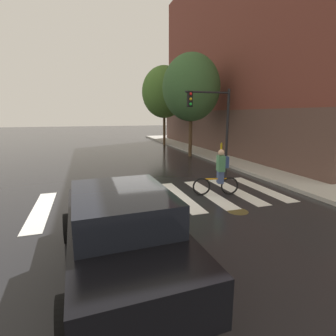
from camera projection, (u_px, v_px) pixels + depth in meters
name	position (u px, v px, depth m)	size (l,w,h in m)	color
ground_plane	(151.00, 199.00, 9.09)	(120.00, 120.00, 0.00)	black
crosswalk_stripes	(165.00, 198.00, 9.24)	(8.56, 3.61, 0.01)	silver
manhole_cover	(238.00, 211.00, 7.94)	(0.64, 0.64, 0.01)	#473D1E
sedan_near	(122.00, 229.00, 4.83)	(2.31, 4.67, 1.59)	black
cyclist	(220.00, 173.00, 9.42)	(1.68, 0.45, 1.69)	black
traffic_light_near	(214.00, 115.00, 13.30)	(2.47, 0.28, 4.20)	black
fire_hydrant	(222.00, 148.00, 18.68)	(0.33, 0.22, 0.78)	gold
street_tree_near	(191.00, 88.00, 17.47)	(3.89, 3.89, 6.91)	#4C3823
street_tree_mid	(164.00, 92.00, 24.00)	(4.09, 4.09, 7.28)	#4C3823
corner_building	(310.00, 63.00, 22.15)	(18.71, 22.26, 14.53)	brown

